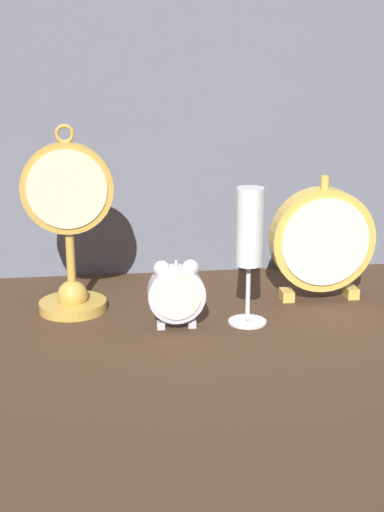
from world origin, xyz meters
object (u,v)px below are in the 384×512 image
Objects in this scene: alarm_clock_twin_bell at (176,291)px; champagne_flute at (249,238)px; pocket_watch_on_stand at (70,237)px; mantel_clock_silver at (322,240)px.

alarm_clock_twin_bell is 0.51× the size of champagne_flute.
pocket_watch_on_stand is at bearing 148.42° from alarm_clock_twin_bell.
mantel_clock_silver is at bearing 21.68° from alarm_clock_twin_bell.
pocket_watch_on_stand is 2.78× the size of alarm_clock_twin_bell.
champagne_flute is (0.27, -0.09, 0.01)m from pocket_watch_on_stand.
champagne_flute reaches higher than mantel_clock_silver.
champagne_flute is at bearing -147.29° from mantel_clock_silver.
mantel_clock_silver is 0.99× the size of champagne_flute.
pocket_watch_on_stand is 1.41× the size of champagne_flute.
alarm_clock_twin_bell is 0.28m from mantel_clock_silver.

